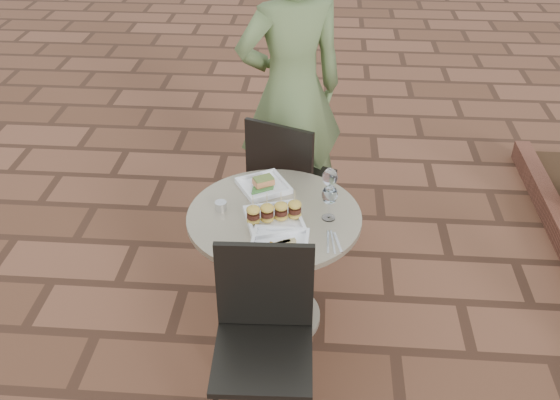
# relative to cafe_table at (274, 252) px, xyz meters

# --- Properties ---
(ground) EXTENTS (60.00, 60.00, 0.00)m
(ground) POSITION_rel_cafe_table_xyz_m (0.26, 0.21, -0.48)
(ground) COLOR brown
(ground) RESTS_ON ground
(cafe_table) EXTENTS (0.90, 0.90, 0.73)m
(cafe_table) POSITION_rel_cafe_table_xyz_m (0.00, 0.00, 0.00)
(cafe_table) COLOR gray
(cafe_table) RESTS_ON ground
(chair_far) EXTENTS (0.57, 0.57, 0.93)m
(chair_far) POSITION_rel_cafe_table_xyz_m (0.02, 0.71, 0.07)
(chair_far) COLOR black
(chair_far) RESTS_ON ground
(chair_near) EXTENTS (0.46, 0.46, 0.93)m
(chair_near) POSITION_rel_cafe_table_xyz_m (0.00, -0.62, 0.07)
(chair_near) COLOR black
(chair_near) RESTS_ON ground
(diner) EXTENTS (0.83, 0.70, 1.93)m
(diner) POSITION_rel_cafe_table_xyz_m (0.02, 1.00, 0.48)
(diner) COLOR #4F6336
(diner) RESTS_ON ground
(plate_salmon) EXTENTS (0.33, 0.33, 0.07)m
(plate_salmon) POSITION_rel_cafe_table_xyz_m (-0.08, 0.25, 0.27)
(plate_salmon) COLOR white
(plate_salmon) RESTS_ON cafe_table
(plate_sliders) EXTENTS (0.34, 0.34, 0.18)m
(plate_sliders) POSITION_rel_cafe_table_xyz_m (0.01, -0.07, 0.29)
(plate_sliders) COLOR white
(plate_sliders) RESTS_ON cafe_table
(plate_tuna) EXTENTS (0.28, 0.28, 0.03)m
(plate_tuna) POSITION_rel_cafe_table_xyz_m (0.05, -0.28, 0.26)
(plate_tuna) COLOR white
(plate_tuna) RESTS_ON cafe_table
(wine_glass_right) EXTENTS (0.08, 0.08, 0.19)m
(wine_glass_right) POSITION_rel_cafe_table_xyz_m (0.28, -0.01, 0.38)
(wine_glass_right) COLOR white
(wine_glass_right) RESTS_ON cafe_table
(wine_glass_mid) EXTENTS (0.06, 0.06, 0.15)m
(wine_glass_mid) POSITION_rel_cafe_table_xyz_m (0.28, 0.23, 0.35)
(wine_glass_mid) COLOR white
(wine_glass_mid) RESTS_ON cafe_table
(wine_glass_far) EXTENTS (0.08, 0.08, 0.19)m
(wine_glass_far) POSITION_rel_cafe_table_xyz_m (0.28, 0.16, 0.38)
(wine_glass_far) COLOR white
(wine_glass_far) RESTS_ON cafe_table
(steel_ramekin) EXTENTS (0.07, 0.07, 0.05)m
(steel_ramekin) POSITION_rel_cafe_table_xyz_m (-0.28, 0.02, 0.27)
(steel_ramekin) COLOR silver
(steel_ramekin) RESTS_ON cafe_table
(cutlery_set) EXTENTS (0.11, 0.20, 0.00)m
(cutlery_set) POSITION_rel_cafe_table_xyz_m (0.30, -0.21, 0.25)
(cutlery_set) COLOR silver
(cutlery_set) RESTS_ON cafe_table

